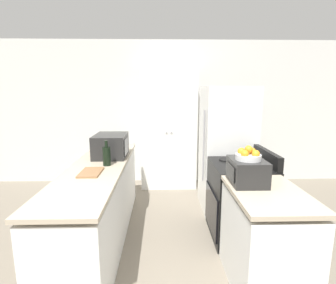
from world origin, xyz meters
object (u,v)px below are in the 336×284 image
(stove, at_px, (239,200))
(toaster_oven, at_px, (247,171))
(pantry_cabinet, at_px, (169,130))
(wine_bottle, at_px, (107,156))
(fruit_bowl, at_px, (248,155))
(microwave, at_px, (111,145))
(refrigerator, at_px, (226,149))

(stove, distance_m, toaster_oven, 0.85)
(pantry_cabinet, distance_m, toaster_oven, 2.45)
(stove, relative_size, wine_bottle, 3.68)
(wine_bottle, xyz_separation_m, fruit_bowl, (1.38, -0.63, 0.15))
(wine_bottle, bearing_deg, microwave, 94.19)
(stove, bearing_deg, microwave, 165.21)
(stove, height_order, toaster_oven, toaster_oven)
(wine_bottle, xyz_separation_m, toaster_oven, (1.38, -0.62, -0.00))
(refrigerator, height_order, fruit_bowl, refrigerator)
(stove, height_order, refrigerator, refrigerator)
(microwave, height_order, fruit_bowl, fruit_bowl)
(stove, height_order, fruit_bowl, fruit_bowl)
(wine_bottle, height_order, fruit_bowl, fruit_bowl)
(pantry_cabinet, bearing_deg, stove, -65.77)
(wine_bottle, relative_size, fruit_bowl, 1.27)
(stove, relative_size, microwave, 1.99)
(refrigerator, height_order, wine_bottle, refrigerator)
(stove, xyz_separation_m, refrigerator, (0.02, 0.80, 0.43))
(refrigerator, xyz_separation_m, fruit_bowl, (-0.17, -1.44, 0.27))
(pantry_cabinet, relative_size, stove, 1.97)
(toaster_oven, bearing_deg, wine_bottle, 155.78)
(refrigerator, height_order, toaster_oven, refrigerator)
(pantry_cabinet, xyz_separation_m, microwave, (-0.77, -1.33, -0.00))
(refrigerator, height_order, microwave, refrigerator)
(refrigerator, relative_size, wine_bottle, 6.22)
(refrigerator, bearing_deg, fruit_bowl, -96.67)
(pantry_cabinet, distance_m, microwave, 1.53)
(stove, height_order, wine_bottle, wine_bottle)
(refrigerator, distance_m, microwave, 1.63)
(pantry_cabinet, bearing_deg, toaster_oven, -74.97)
(stove, distance_m, fruit_bowl, 0.96)
(pantry_cabinet, bearing_deg, refrigerator, -49.49)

